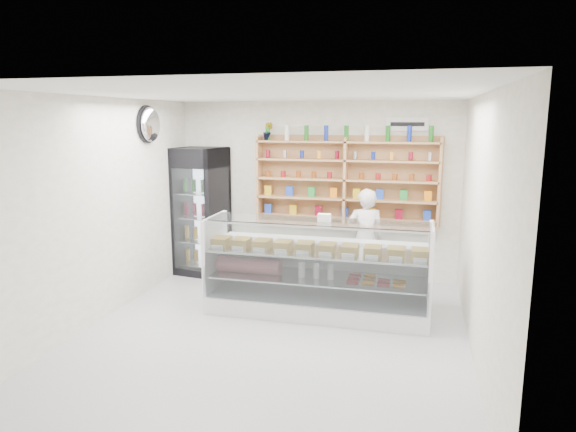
# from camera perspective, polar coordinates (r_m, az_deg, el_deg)

# --- Properties ---
(room) EXTENTS (5.00, 5.00, 5.00)m
(room) POSITION_cam_1_polar(r_m,az_deg,el_deg) (5.89, -1.65, -0.31)
(room) COLOR #AFAFB4
(room) RESTS_ON ground
(display_counter) EXTENTS (2.88, 0.86, 1.26)m
(display_counter) POSITION_cam_1_polar(r_m,az_deg,el_deg) (6.81, 3.24, -7.95)
(display_counter) COLOR white
(display_counter) RESTS_ON floor
(shop_worker) EXTENTS (0.62, 0.47, 1.53)m
(shop_worker) POSITION_cam_1_polar(r_m,az_deg,el_deg) (7.71, 8.55, -2.60)
(shop_worker) COLOR silver
(shop_worker) RESTS_ON floor
(drinks_cooler) EXTENTS (0.84, 0.82, 2.07)m
(drinks_cooler) POSITION_cam_1_polar(r_m,az_deg,el_deg) (8.56, -9.65, 0.58)
(drinks_cooler) COLOR black
(drinks_cooler) RESTS_ON floor
(wall_shelving) EXTENTS (2.84, 0.28, 1.33)m
(wall_shelving) POSITION_cam_1_polar(r_m,az_deg,el_deg) (8.03, 6.40, 3.99)
(wall_shelving) COLOR tan
(wall_shelving) RESTS_ON back_wall
(potted_plant) EXTENTS (0.16, 0.13, 0.28)m
(potted_plant) POSITION_cam_1_polar(r_m,az_deg,el_deg) (8.24, -2.25, 9.39)
(potted_plant) COLOR #1E6626
(potted_plant) RESTS_ON wall_shelving
(security_mirror) EXTENTS (0.15, 0.50, 0.50)m
(security_mirror) POSITION_cam_1_polar(r_m,az_deg,el_deg) (7.73, -15.03, 9.80)
(security_mirror) COLOR silver
(security_mirror) RESTS_ON left_wall
(wall_sign) EXTENTS (0.62, 0.03, 0.20)m
(wall_sign) POSITION_cam_1_polar(r_m,az_deg,el_deg) (8.03, 13.13, 9.91)
(wall_sign) COLOR white
(wall_sign) RESTS_ON back_wall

